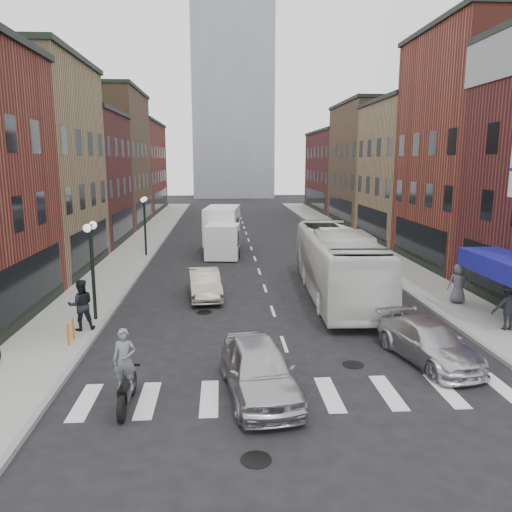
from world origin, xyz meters
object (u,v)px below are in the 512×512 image
(sedan_left_far, at_px, (205,284))
(transit_bus, at_px, (337,263))
(streetlamp_near, at_px, (92,252))
(curb_car, at_px, (429,342))
(sedan_left_near, at_px, (259,369))
(ped_left_solo, at_px, (81,305))
(ped_right_a, at_px, (508,306))
(box_truck, at_px, (222,231))
(ped_right_c, at_px, (458,283))
(motorcycle_rider, at_px, (126,371))
(streetlamp_far, at_px, (144,215))
(bike_rack, at_px, (71,332))

(sedan_left_far, bearing_deg, transit_bus, -7.03)
(streetlamp_near, xyz_separation_m, curb_car, (11.95, -4.85, -2.27))
(sedan_left_near, bearing_deg, curb_car, 12.48)
(ped_left_solo, bearing_deg, ped_right_a, 156.89)
(box_truck, xyz_separation_m, ped_right_c, (10.64, -14.09, -0.53))
(sedan_left_near, bearing_deg, box_truck, 85.45)
(sedan_left_far, bearing_deg, sedan_left_near, -85.76)
(streetlamp_near, height_order, ped_right_c, streetlamp_near)
(box_truck, relative_size, motorcycle_rider, 3.39)
(transit_bus, bearing_deg, sedan_left_far, -178.29)
(ped_right_a, bearing_deg, streetlamp_far, -40.42)
(streetlamp_far, xyz_separation_m, box_truck, (5.22, 1.36, -1.33))
(box_truck, xyz_separation_m, sedan_left_far, (-0.89, -11.90, -0.90))
(curb_car, distance_m, ped_left_solo, 12.64)
(motorcycle_rider, distance_m, sedan_left_near, 3.63)
(streetlamp_near, distance_m, box_truck, 16.28)
(streetlamp_near, relative_size, sedan_left_near, 0.91)
(transit_bus, distance_m, sedan_left_near, 11.23)
(sedan_left_near, bearing_deg, bike_rack, 139.74)
(sedan_left_far, relative_size, ped_right_c, 2.28)
(motorcycle_rider, bearing_deg, transit_bus, 53.17)
(sedan_left_far, distance_m, ped_left_solo, 6.59)
(bike_rack, bearing_deg, streetlamp_far, 89.31)
(motorcycle_rider, relative_size, sedan_left_near, 0.49)
(ped_right_c, bearing_deg, streetlamp_near, 14.52)
(streetlamp_near, bearing_deg, curb_car, -22.08)
(motorcycle_rider, xyz_separation_m, sedan_left_far, (1.72, 10.86, -0.37))
(streetlamp_near, relative_size, bike_rack, 5.14)
(box_truck, relative_size, ped_left_solo, 3.84)
(transit_bus, relative_size, sedan_left_far, 2.86)
(curb_car, bearing_deg, ped_right_c, 45.42)
(box_truck, relative_size, sedan_left_far, 1.84)
(bike_rack, height_order, box_truck, box_truck)
(streetlamp_far, height_order, sedan_left_near, streetlamp_far)
(motorcycle_rider, height_order, ped_right_a, motorcycle_rider)
(streetlamp_far, relative_size, transit_bus, 0.35)
(ped_left_solo, relative_size, ped_right_a, 1.06)
(bike_rack, height_order, curb_car, curb_car)
(ped_left_solo, bearing_deg, streetlamp_far, -109.89)
(streetlamp_far, relative_size, ped_right_c, 2.28)
(bike_rack, bearing_deg, sedan_left_near, -33.19)
(box_truck, bearing_deg, sedan_left_far, -87.86)
(transit_bus, bearing_deg, sedan_left_near, -111.28)
(ped_right_a, distance_m, ped_right_c, 3.70)
(ped_left_solo, bearing_deg, ped_right_c, 169.94)
(streetlamp_near, bearing_deg, ped_right_c, 4.59)
(bike_rack, bearing_deg, box_truck, 73.28)
(motorcycle_rider, relative_size, ped_left_solo, 1.13)
(motorcycle_rider, distance_m, sedan_left_far, 11.00)
(box_truck, distance_m, ped_left_solo, 17.53)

